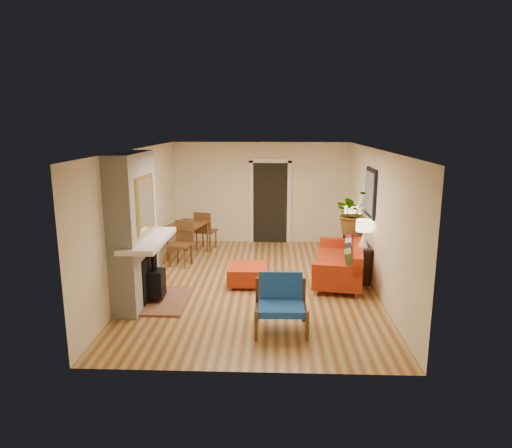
{
  "coord_description": "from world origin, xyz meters",
  "views": [
    {
      "loc": [
        0.34,
        -8.45,
        3.07
      ],
      "look_at": [
        0.0,
        0.2,
        1.15
      ],
      "focal_mm": 32.0,
      "sensor_mm": 36.0,
      "label": 1
    }
  ],
  "objects_px": {
    "blue_chair": "(281,300)",
    "lamp_far": "(351,215)",
    "sofa": "(343,262)",
    "lamp_near": "(364,230)",
    "ottoman": "(248,274)",
    "console_table": "(356,245)",
    "dining_table": "(191,230)",
    "houseplant": "(355,212)"
  },
  "relations": [
    {
      "from": "blue_chair",
      "to": "lamp_near",
      "type": "height_order",
      "value": "lamp_near"
    },
    {
      "from": "sofa",
      "to": "lamp_far",
      "type": "relative_size",
      "value": 4.1
    },
    {
      "from": "lamp_far",
      "to": "ottoman",
      "type": "bearing_deg",
      "value": -143.36
    },
    {
      "from": "lamp_far",
      "to": "houseplant",
      "type": "height_order",
      "value": "houseplant"
    },
    {
      "from": "dining_table",
      "to": "lamp_near",
      "type": "height_order",
      "value": "lamp_near"
    },
    {
      "from": "console_table",
      "to": "dining_table",
      "type": "bearing_deg",
      "value": 165.58
    },
    {
      "from": "dining_table",
      "to": "lamp_near",
      "type": "xyz_separation_m",
      "value": [
        3.65,
        -1.66,
        0.43
      ]
    },
    {
      "from": "dining_table",
      "to": "sofa",
      "type": "bearing_deg",
      "value": -23.69
    },
    {
      "from": "blue_chair",
      "to": "lamp_far",
      "type": "distance_m",
      "value": 3.91
    },
    {
      "from": "ottoman",
      "to": "lamp_near",
      "type": "bearing_deg",
      "value": 4.8
    },
    {
      "from": "dining_table",
      "to": "lamp_far",
      "type": "relative_size",
      "value": 3.42
    },
    {
      "from": "blue_chair",
      "to": "ottoman",
      "type": "bearing_deg",
      "value": 108.18
    },
    {
      "from": "console_table",
      "to": "lamp_near",
      "type": "bearing_deg",
      "value": -90.0
    },
    {
      "from": "ottoman",
      "to": "console_table",
      "type": "height_order",
      "value": "console_table"
    },
    {
      "from": "houseplant",
      "to": "dining_table",
      "type": "bearing_deg",
      "value": 169.84
    },
    {
      "from": "dining_table",
      "to": "houseplant",
      "type": "xyz_separation_m",
      "value": [
        3.64,
        -0.65,
        0.58
      ]
    },
    {
      "from": "dining_table",
      "to": "console_table",
      "type": "distance_m",
      "value": 3.76
    },
    {
      "from": "sofa",
      "to": "lamp_near",
      "type": "xyz_separation_m",
      "value": [
        0.34,
        -0.21,
        0.7
      ]
    },
    {
      "from": "lamp_near",
      "to": "lamp_far",
      "type": "xyz_separation_m",
      "value": [
        0.0,
        1.46,
        0.0
      ]
    },
    {
      "from": "blue_chair",
      "to": "lamp_far",
      "type": "bearing_deg",
      "value": 65.36
    },
    {
      "from": "blue_chair",
      "to": "console_table",
      "type": "relative_size",
      "value": 0.44
    },
    {
      "from": "console_table",
      "to": "lamp_near",
      "type": "xyz_separation_m",
      "value": [
        0.0,
        -0.72,
        0.49
      ]
    },
    {
      "from": "ottoman",
      "to": "dining_table",
      "type": "bearing_deg",
      "value": 127.79
    },
    {
      "from": "console_table",
      "to": "houseplant",
      "type": "height_order",
      "value": "houseplant"
    },
    {
      "from": "ottoman",
      "to": "blue_chair",
      "type": "relative_size",
      "value": 0.91
    },
    {
      "from": "sofa",
      "to": "lamp_near",
      "type": "height_order",
      "value": "lamp_near"
    },
    {
      "from": "sofa",
      "to": "houseplant",
      "type": "height_order",
      "value": "houseplant"
    },
    {
      "from": "ottoman",
      "to": "houseplant",
      "type": "bearing_deg",
      "value": 28.33
    },
    {
      "from": "lamp_far",
      "to": "houseplant",
      "type": "relative_size",
      "value": 0.55
    },
    {
      "from": "ottoman",
      "to": "dining_table",
      "type": "xyz_separation_m",
      "value": [
        -1.43,
        1.84,
        0.42
      ]
    },
    {
      "from": "lamp_far",
      "to": "houseplant",
      "type": "bearing_deg",
      "value": -91.25
    },
    {
      "from": "sofa",
      "to": "ottoman",
      "type": "bearing_deg",
      "value": -168.23
    },
    {
      "from": "ottoman",
      "to": "console_table",
      "type": "relative_size",
      "value": 0.4
    },
    {
      "from": "blue_chair",
      "to": "lamp_near",
      "type": "xyz_separation_m",
      "value": [
        1.61,
        2.04,
        0.62
      ]
    },
    {
      "from": "sofa",
      "to": "console_table",
      "type": "height_order",
      "value": "sofa"
    },
    {
      "from": "ottoman",
      "to": "lamp_near",
      "type": "height_order",
      "value": "lamp_near"
    },
    {
      "from": "console_table",
      "to": "lamp_far",
      "type": "height_order",
      "value": "lamp_far"
    },
    {
      "from": "sofa",
      "to": "blue_chair",
      "type": "distance_m",
      "value": 2.58
    },
    {
      "from": "sofa",
      "to": "lamp_near",
      "type": "distance_m",
      "value": 0.8
    },
    {
      "from": "sofa",
      "to": "lamp_near",
      "type": "relative_size",
      "value": 4.1
    },
    {
      "from": "blue_chair",
      "to": "lamp_near",
      "type": "relative_size",
      "value": 1.52
    },
    {
      "from": "dining_table",
      "to": "console_table",
      "type": "relative_size",
      "value": 1.0
    }
  ]
}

